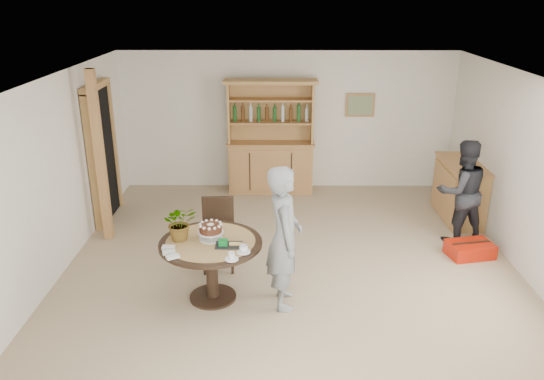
{
  "coord_description": "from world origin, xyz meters",
  "views": [
    {
      "loc": [
        -0.2,
        -5.96,
        3.47
      ],
      "look_at": [
        -0.25,
        0.47,
        1.05
      ],
      "focal_mm": 35.0,
      "sensor_mm": 36.0,
      "label": 1
    }
  ],
  "objects_px": {
    "adult_person": "(462,192)",
    "hutch": "(271,155)",
    "teen_boy": "(284,238)",
    "sideboard": "(460,191)",
    "dining_table": "(211,253)",
    "dining_chair": "(218,228)",
    "red_suitcase": "(470,249)"
  },
  "relations": [
    {
      "from": "dining_table",
      "to": "teen_boy",
      "type": "relative_size",
      "value": 0.7
    },
    {
      "from": "sideboard",
      "to": "dining_table",
      "type": "height_order",
      "value": "sideboard"
    },
    {
      "from": "dining_table",
      "to": "dining_chair",
      "type": "bearing_deg",
      "value": 90.39
    },
    {
      "from": "dining_chair",
      "to": "adult_person",
      "type": "bearing_deg",
      "value": 8.88
    },
    {
      "from": "hutch",
      "to": "teen_boy",
      "type": "relative_size",
      "value": 1.2
    },
    {
      "from": "hutch",
      "to": "adult_person",
      "type": "distance_m",
      "value": 3.45
    },
    {
      "from": "dining_chair",
      "to": "red_suitcase",
      "type": "distance_m",
      "value": 3.5
    },
    {
      "from": "sideboard",
      "to": "hutch",
      "type": "bearing_deg",
      "value": 157.79
    },
    {
      "from": "sideboard",
      "to": "red_suitcase",
      "type": "distance_m",
      "value": 1.41
    },
    {
      "from": "hutch",
      "to": "dining_chair",
      "type": "xyz_separation_m",
      "value": [
        -0.66,
        -2.85,
        -0.15
      ]
    },
    {
      "from": "adult_person",
      "to": "hutch",
      "type": "bearing_deg",
      "value": -47.1
    },
    {
      "from": "teen_boy",
      "to": "adult_person",
      "type": "height_order",
      "value": "teen_boy"
    },
    {
      "from": "hutch",
      "to": "red_suitcase",
      "type": "xyz_separation_m",
      "value": [
        2.8,
        -2.57,
        -0.59
      ]
    },
    {
      "from": "hutch",
      "to": "adult_person",
      "type": "xyz_separation_m",
      "value": [
        2.77,
        -2.07,
        0.08
      ]
    },
    {
      "from": "dining_table",
      "to": "dining_chair",
      "type": "xyz_separation_m",
      "value": [
        -0.01,
        0.83,
        -0.07
      ]
    },
    {
      "from": "teen_boy",
      "to": "red_suitcase",
      "type": "distance_m",
      "value": 2.97
    },
    {
      "from": "teen_boy",
      "to": "adult_person",
      "type": "distance_m",
      "value": 3.09
    },
    {
      "from": "dining_table",
      "to": "adult_person",
      "type": "xyz_separation_m",
      "value": [
        3.42,
        1.61,
        0.16
      ]
    },
    {
      "from": "teen_boy",
      "to": "adult_person",
      "type": "relative_size",
      "value": 1.11
    },
    {
      "from": "sideboard",
      "to": "dining_table",
      "type": "bearing_deg",
      "value": -146.6
    },
    {
      "from": "dining_table",
      "to": "dining_chair",
      "type": "relative_size",
      "value": 1.27
    },
    {
      "from": "sideboard",
      "to": "dining_table",
      "type": "relative_size",
      "value": 1.05
    },
    {
      "from": "adult_person",
      "to": "red_suitcase",
      "type": "height_order",
      "value": "adult_person"
    },
    {
      "from": "hutch",
      "to": "teen_boy",
      "type": "height_order",
      "value": "hutch"
    },
    {
      "from": "hutch",
      "to": "sideboard",
      "type": "height_order",
      "value": "hutch"
    },
    {
      "from": "sideboard",
      "to": "dining_chair",
      "type": "distance_m",
      "value": 4.04
    },
    {
      "from": "dining_chair",
      "to": "adult_person",
      "type": "xyz_separation_m",
      "value": [
        3.43,
        0.79,
        0.23
      ]
    },
    {
      "from": "sideboard",
      "to": "adult_person",
      "type": "distance_m",
      "value": 0.92
    },
    {
      "from": "hutch",
      "to": "red_suitcase",
      "type": "distance_m",
      "value": 3.85
    },
    {
      "from": "teen_boy",
      "to": "adult_person",
      "type": "bearing_deg",
      "value": -60.72
    },
    {
      "from": "dining_table",
      "to": "adult_person",
      "type": "bearing_deg",
      "value": 25.24
    },
    {
      "from": "teen_boy",
      "to": "dining_table",
      "type": "bearing_deg",
      "value": 78.91
    }
  ]
}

